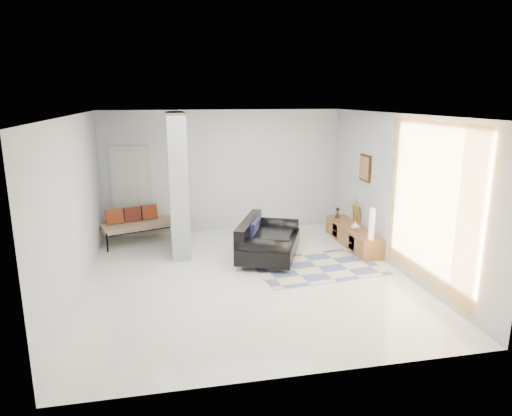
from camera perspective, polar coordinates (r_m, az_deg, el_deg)
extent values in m
plane|color=silver|center=(8.11, -1.03, -8.58)|extent=(6.00, 6.00, 0.00)
plane|color=white|center=(7.51, -1.12, 11.59)|extent=(6.00, 6.00, 0.00)
plane|color=silver|center=(10.61, -4.06, 4.58)|extent=(6.00, 0.00, 6.00)
plane|color=silver|center=(4.89, 5.43, -6.43)|extent=(6.00, 0.00, 6.00)
plane|color=silver|center=(7.69, -21.64, 0.14)|extent=(0.00, 6.00, 6.00)
plane|color=silver|center=(8.62, 17.22, 1.87)|extent=(0.00, 6.00, 6.00)
cube|color=#9DA2A3|center=(9.14, -9.74, 2.94)|extent=(0.35, 1.20, 2.80)
cube|color=beige|center=(10.57, -15.36, 2.00)|extent=(0.85, 0.06, 2.04)
plane|color=#FFAE43|center=(7.60, 20.82, 0.44)|extent=(0.00, 2.55, 2.55)
cube|color=#331E0E|center=(9.71, 13.50, 4.88)|extent=(0.04, 0.45, 0.55)
cube|color=brown|center=(9.94, 11.99, -3.42)|extent=(0.45, 2.06, 0.40)
cube|color=#331E0E|center=(9.46, 11.88, -4.30)|extent=(0.02, 0.27, 0.28)
cube|color=#331E0E|center=(10.27, 9.87, -2.77)|extent=(0.02, 0.27, 0.28)
cube|color=#EDA145|center=(10.16, 12.39, -0.73)|extent=(0.09, 0.32, 0.40)
cube|color=silver|center=(9.43, 12.60, -2.74)|extent=(0.04, 0.10, 0.12)
cylinder|color=silver|center=(8.40, -1.95, -7.41)|extent=(0.05, 0.05, 0.10)
cylinder|color=silver|center=(9.76, -0.01, -4.37)|extent=(0.05, 0.05, 0.10)
cylinder|color=silver|center=(8.27, 3.67, -7.79)|extent=(0.05, 0.05, 0.10)
cylinder|color=silver|center=(9.64, 4.81, -4.64)|extent=(0.05, 0.05, 0.10)
cube|color=black|center=(8.94, 1.68, -4.73)|extent=(1.60, 1.97, 0.30)
cube|color=black|center=(8.91, -0.92, -2.56)|extent=(0.84, 1.65, 0.36)
cylinder|color=black|center=(8.18, 0.85, -4.80)|extent=(1.00, 0.63, 0.28)
cylinder|color=black|center=(9.56, 2.41, -2.06)|extent=(1.00, 0.63, 0.28)
cube|color=black|center=(8.88, -0.16, -2.48)|extent=(0.37, 0.63, 0.31)
cylinder|color=black|center=(9.76, -18.10, -4.13)|extent=(0.04, 0.04, 0.40)
cylinder|color=black|center=(10.20, -9.17, -2.85)|extent=(0.04, 0.04, 0.40)
cylinder|color=black|center=(10.39, -18.93, -3.13)|extent=(0.04, 0.04, 0.40)
cylinder|color=black|center=(10.80, -10.48, -1.97)|extent=(0.04, 0.04, 0.40)
cube|color=#C6B091|center=(10.21, -14.15, -2.03)|extent=(1.78, 1.19, 0.12)
cube|color=maroon|center=(10.17, -17.32, -1.02)|extent=(0.37, 0.27, 0.33)
cube|color=maroon|center=(10.26, -15.24, -0.76)|extent=(0.37, 0.27, 0.33)
cube|color=maroon|center=(10.36, -13.20, -0.49)|extent=(0.37, 0.27, 0.33)
cube|color=beige|center=(8.62, 7.65, -7.29)|extent=(2.43, 1.76, 0.01)
cylinder|color=beige|center=(9.02, 14.27, -1.95)|extent=(0.11, 0.11, 0.62)
imported|color=white|center=(9.66, 12.30, -2.15)|extent=(0.19, 0.19, 0.18)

